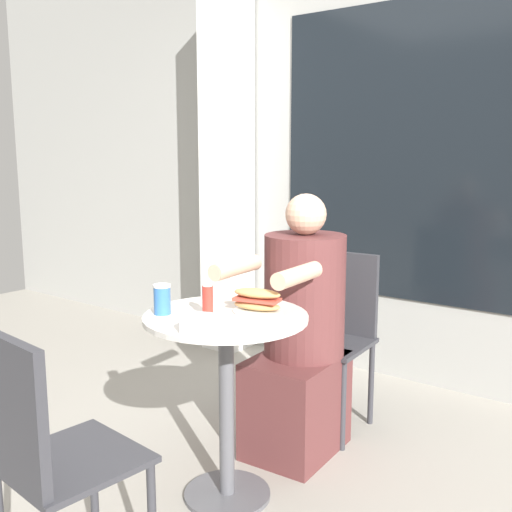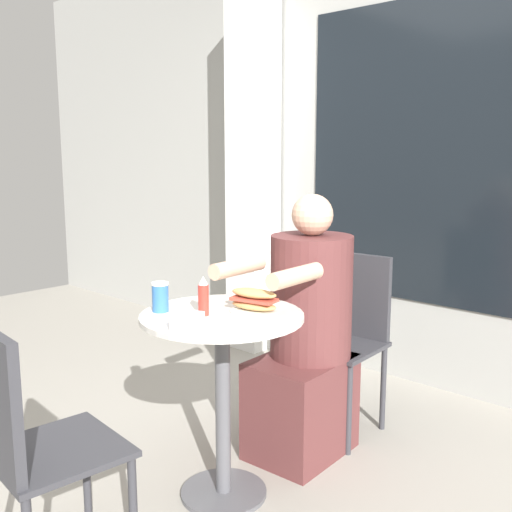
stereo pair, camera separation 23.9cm
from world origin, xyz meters
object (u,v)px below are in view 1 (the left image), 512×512
Objects in this scene: empty_chair_across at (43,446)px; condiment_bottle at (208,298)px; cafe_table at (226,367)px; diner_chair at (336,323)px; sandwich_on_plate at (257,302)px; drink_cup at (162,299)px; seated_diner at (300,343)px.

condiment_bottle is at bearing 94.88° from empty_chair_across.
diner_chair is at bearing 89.85° from cafe_table.
drink_cup is (-0.27, -0.24, 0.02)m from sandwich_on_plate.
empty_chair_across and drink_cup have the same top height.
diner_chair is 0.73× the size of seated_diner.
empty_chair_across is at bearing -76.58° from drink_cup.
diner_chair is at bearing 87.64° from condiment_bottle.
cafe_table is 0.28m from sandwich_on_plate.
seated_diner reaches higher than empty_chair_across.
sandwich_on_plate is (0.07, -0.76, 0.27)m from diner_chair.
seated_diner is (0.01, -0.35, -0.01)m from diner_chair.
drink_cup is at bearing 75.12° from diner_chair.
seated_diner is at bearing 85.42° from condiment_bottle.
drink_cup is at bearing 68.70° from seated_diner.
seated_diner is at bearing 98.87° from sandwich_on_plate.
cafe_table is 0.87× the size of diner_chair.
sandwich_on_plate is 1.77× the size of drink_cup.
drink_cup is (-0.21, -0.65, 0.30)m from seated_diner.
condiment_bottle reaches higher than cafe_table.
empty_chair_across is 4.25× the size of sandwich_on_plate.
diner_chair reaches higher than sandwich_on_plate.
seated_diner is at bearing 72.22° from drink_cup.
cafe_table is at bearing 35.03° from drink_cup.
cafe_table is at bearing 92.31° from empty_chair_across.
drink_cup is (-0.20, -1.00, 0.29)m from diner_chair.
condiment_bottle is (-0.04, -0.92, 0.31)m from diner_chair.
drink_cup is at bearing -144.97° from cafe_table.
condiment_bottle is (0.01, 0.71, 0.31)m from empty_chair_across.
diner_chair is 5.74× the size of condiment_bottle.
diner_chair is 1.00× the size of empty_chair_across.
diner_chair is at bearing 78.64° from drink_cup.
seated_diner is 1.36× the size of empty_chair_across.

